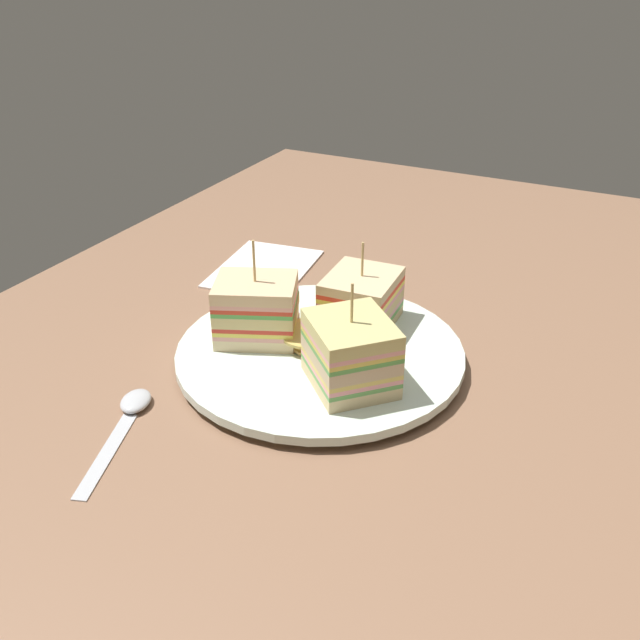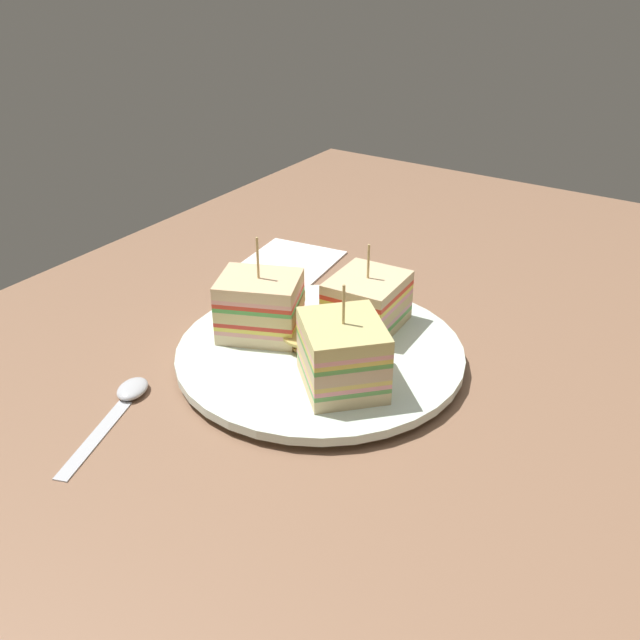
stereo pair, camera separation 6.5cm
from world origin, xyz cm
name	(u,v)px [view 1 (the left image)]	position (x,y,z in cm)	size (l,w,h in cm)	color
ground_plane	(320,370)	(0.00, 0.00, -0.90)	(125.34, 76.91, 1.80)	#8A644A
plate	(320,354)	(0.00, 0.00, 0.93)	(26.79, 26.79, 1.53)	white
sandwich_wedge_0	(361,300)	(6.14, -1.40, 4.08)	(7.85, 6.84, 8.56)	beige
sandwich_wedge_1	(257,310)	(-0.73, 6.25, 4.46)	(8.44, 9.23, 9.93)	beige
sandwich_wedge_2	(350,353)	(-3.99, -4.87, 4.52)	(9.82, 9.83, 9.53)	beige
chip_pile	(310,336)	(0.20, 1.19, 2.43)	(6.90, 6.68, 1.86)	#E0AF5F
spoon	(128,414)	(-14.95, 10.36, 0.40)	(13.30, 6.13, 1.00)	silver
napkin	(264,268)	(15.51, 15.22, 0.25)	(14.15, 10.27, 0.50)	white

